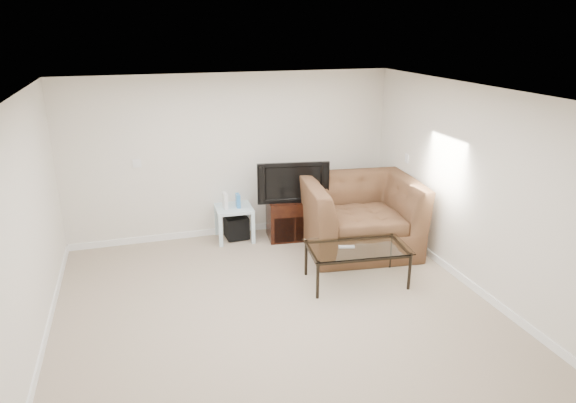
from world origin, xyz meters
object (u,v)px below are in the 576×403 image
object	(u,v)px
tv_stand	(292,218)
coffee_table	(356,264)
subwoofer	(236,227)
recliner	(360,203)
side_table	(234,223)
television	(292,181)

from	to	relation	value
tv_stand	coffee_table	size ratio (longest dim) A/B	0.58
subwoofer	recliner	distance (m)	1.96
coffee_table	recliner	bearing A→B (deg)	64.08
side_table	coffee_table	size ratio (longest dim) A/B	0.43
side_table	recliner	xyz separation A→B (m)	(1.69, -0.88, 0.45)
recliner	side_table	bearing A→B (deg)	159.19
side_table	recliner	world-z (taller)	recliner
recliner	coffee_table	world-z (taller)	recliner
television	side_table	xyz separation A→B (m)	(-0.87, 0.22, -0.67)
subwoofer	coffee_table	size ratio (longest dim) A/B	0.27
tv_stand	subwoofer	distance (m)	0.87
tv_stand	subwoofer	xyz separation A→B (m)	(-0.84, 0.21, -0.12)
subwoofer	television	bearing A→B (deg)	-16.04
tv_stand	coffee_table	bearing A→B (deg)	-72.22
tv_stand	recliner	distance (m)	1.15
side_table	subwoofer	size ratio (longest dim) A/B	1.61
side_table	coffee_table	distance (m)	2.21
subwoofer	tv_stand	bearing A→B (deg)	-14.02
television	recliner	bearing A→B (deg)	-29.80
tv_stand	side_table	xyz separation A→B (m)	(-0.87, 0.19, -0.05)
tv_stand	side_table	bearing A→B (deg)	173.58
subwoofer	side_table	bearing A→B (deg)	-148.27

